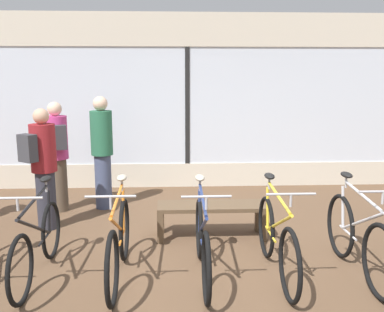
{
  "coord_description": "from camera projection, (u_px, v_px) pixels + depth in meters",
  "views": [
    {
      "loc": [
        -0.28,
        -4.56,
        2.11
      ],
      "look_at": [
        0.0,
        1.49,
        0.95
      ],
      "focal_mm": 40.0,
      "sensor_mm": 36.0,
      "label": 1
    }
  ],
  "objects": [
    {
      "name": "customer_by_window",
      "position": [
        57.0,
        153.0,
        6.55
      ],
      "size": [
        0.44,
        0.55,
        1.7
      ],
      "color": "brown",
      "rests_on": "ground_plane"
    },
    {
      "name": "customer_near_rack",
      "position": [
        43.0,
        165.0,
        5.77
      ],
      "size": [
        0.51,
        0.56,
        1.67
      ],
      "color": "#2D2D38",
      "rests_on": "ground_plane"
    },
    {
      "name": "bicycle_center_left",
      "position": [
        119.0,
        243.0,
        4.43
      ],
      "size": [
        0.46,
        1.73,
        1.04
      ],
      "color": "black",
      "rests_on": "ground_plane"
    },
    {
      "name": "bicycle_center",
      "position": [
        202.0,
        242.0,
        4.47
      ],
      "size": [
        0.46,
        1.72,
        1.03
      ],
      "color": "black",
      "rests_on": "ground_plane"
    },
    {
      "name": "shop_back_wall",
      "position": [
        187.0,
        100.0,
        7.89
      ],
      "size": [
        12.0,
        0.08,
        3.2
      ],
      "color": "beige",
      "rests_on": "ground_plane"
    },
    {
      "name": "customer_mid_floor",
      "position": [
        102.0,
        150.0,
        6.7
      ],
      "size": [
        0.48,
        0.48,
        1.78
      ],
      "color": "#424C6B",
      "rests_on": "ground_plane"
    },
    {
      "name": "bicycle_center_right",
      "position": [
        276.0,
        240.0,
        4.5
      ],
      "size": [
        0.46,
        1.73,
        1.04
      ],
      "color": "black",
      "rests_on": "ground_plane"
    },
    {
      "name": "bicycle_right",
      "position": [
        358.0,
        238.0,
        4.52
      ],
      "size": [
        0.46,
        1.72,
        1.05
      ],
      "color": "black",
      "rests_on": "ground_plane"
    },
    {
      "name": "bicycle_left",
      "position": [
        38.0,
        243.0,
        4.46
      ],
      "size": [
        0.46,
        1.7,
        1.02
      ],
      "color": "black",
      "rests_on": "ground_plane"
    },
    {
      "name": "display_bench",
      "position": [
        211.0,
        210.0,
        5.58
      ],
      "size": [
        1.4,
        0.44,
        0.45
      ],
      "color": "brown",
      "rests_on": "ground_plane"
    },
    {
      "name": "ground_plane",
      "position": [
        198.0,
        262.0,
        4.88
      ],
      "size": [
        24.0,
        24.0,
        0.0
      ],
      "primitive_type": "plane",
      "color": "brown"
    }
  ]
}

